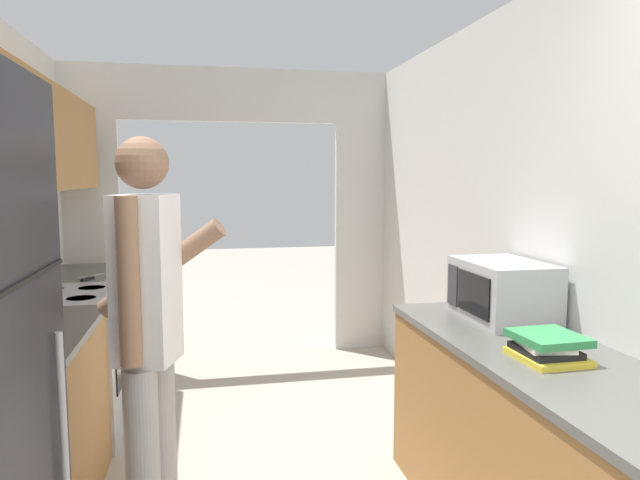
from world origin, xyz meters
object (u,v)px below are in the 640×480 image
(range_oven, at_px, (68,364))
(person, at_px, (148,343))
(knife, at_px, (89,278))
(book_stack, at_px, (547,347))
(microwave, at_px, (502,290))

(range_oven, xyz_separation_m, person, (0.61, -1.36, 0.49))
(person, height_order, knife, person)
(range_oven, xyz_separation_m, knife, (0.05, 0.50, 0.44))
(book_stack, bearing_deg, knife, 133.00)
(microwave, distance_m, knife, 2.72)
(book_stack, bearing_deg, microwave, 76.31)
(knife, bearing_deg, person, -42.92)
(person, bearing_deg, book_stack, -84.52)
(person, bearing_deg, knife, 35.24)
(range_oven, relative_size, person, 0.59)
(microwave, bearing_deg, knife, 144.03)
(microwave, relative_size, book_stack, 1.90)
(microwave, distance_m, book_stack, 0.63)
(microwave, xyz_separation_m, book_stack, (-0.15, -0.60, -0.09))
(person, height_order, book_stack, person)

